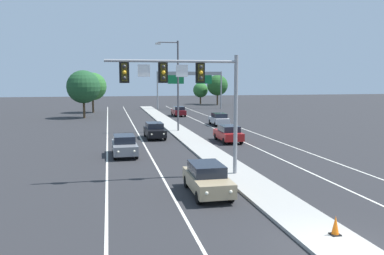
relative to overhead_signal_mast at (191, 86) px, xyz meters
The scene contains 20 objects.
ground_plane 12.62m from the overhead_signal_mast, 74.56° to the right, with size 260.00×260.00×0.00m, color #28282B.
median_island 9.41m from the overhead_signal_mast, 66.84° to the left, with size 2.40×110.00×0.15m, color #9E9B93.
lane_stripe_oncoming_center 15.20m from the overhead_signal_mast, 96.81° to the left, with size 0.14×100.00×0.01m, color silver.
lane_stripe_receding_center 16.96m from the overhead_signal_mast, 61.23° to the left, with size 0.14×100.00×0.01m, color silver.
edge_stripe_left 15.90m from the overhead_signal_mast, 109.50° to the left, with size 0.14×100.00×0.01m, color silver.
edge_stripe_right 18.70m from the overhead_signal_mast, 51.91° to the left, with size 0.14×100.00×0.01m, color silver.
overhead_signal_mast is the anchor object (origin of this frame).
street_lamp_median 21.01m from the overhead_signal_mast, 82.72° to the left, with size 2.58×0.28×10.00m.
car_oncoming_tan 5.82m from the overhead_signal_mast, 88.02° to the right, with size 1.84×4.48×1.58m.
car_oncoming_grey 9.92m from the overhead_signal_mast, 114.66° to the left, with size 1.89×4.50×1.58m.
car_oncoming_black 17.15m from the overhead_signal_mast, 91.03° to the left, with size 1.88×4.49×1.58m.
car_receding_red 14.98m from the overhead_signal_mast, 63.74° to the left, with size 1.85×4.48×1.58m.
car_receding_silver 28.04m from the overhead_signal_mast, 70.67° to the left, with size 1.92×4.51×1.58m.
car_receding_darkred 40.56m from the overhead_signal_mast, 81.03° to the left, with size 1.83×4.48×1.58m.
traffic_cone_median_nose 11.72m from the overhead_signal_mast, 71.47° to the right, with size 0.36×0.36×0.74m.
highway_sign_gantry 55.71m from the overhead_signal_mast, 78.38° to the left, with size 13.28×0.42×7.50m.
tree_far_right_c 69.11m from the overhead_signal_mast, 73.03° to the left, with size 4.82×4.82×6.98m.
tree_far_left_a 50.21m from the overhead_signal_mast, 98.58° to the left, with size 4.93×4.93×7.14m.
tree_far_left_c 40.67m from the overhead_signal_mast, 102.03° to the left, with size 5.06×5.06×7.32m.
tree_far_right_b 71.62m from the overhead_signal_mast, 76.32° to the left, with size 3.55×3.55×5.14m.
Camera 1 is at (-7.79, -11.74, 5.90)m, focal length 36.80 mm.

